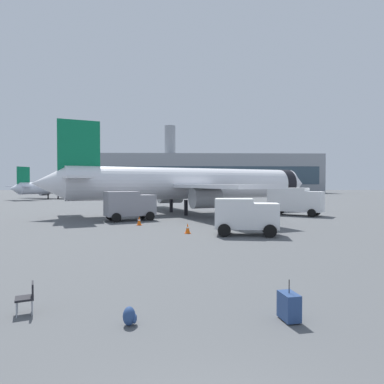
{
  "coord_description": "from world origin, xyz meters",
  "views": [
    {
      "loc": [
        -0.43,
        -3.89,
        3.64
      ],
      "look_at": [
        0.41,
        23.01,
        3.0
      ],
      "focal_mm": 31.87,
      "sensor_mm": 36.0,
      "label": 1
    }
  ],
  "objects_px": {
    "fuel_truck": "(295,200)",
    "traveller_backpack": "(130,316)",
    "safety_cone_near": "(188,228)",
    "gate_chair": "(27,296)",
    "service_truck": "(129,204)",
    "airplane_taxiing": "(57,188)",
    "safety_cone_mid": "(139,221)",
    "cargo_van": "(245,215)",
    "airplane_at_gate": "(191,184)",
    "rolling_suitcase": "(289,306)"
  },
  "relations": [
    {
      "from": "fuel_truck",
      "to": "traveller_backpack",
      "type": "distance_m",
      "value": 33.58
    },
    {
      "from": "safety_cone_near",
      "to": "gate_chair",
      "type": "relative_size",
      "value": 0.89
    },
    {
      "from": "service_truck",
      "to": "traveller_backpack",
      "type": "xyz_separation_m",
      "value": [
        3.84,
        -25.23,
        -1.37
      ]
    },
    {
      "from": "airplane_taxiing",
      "to": "service_truck",
      "type": "relative_size",
      "value": 4.47
    },
    {
      "from": "fuel_truck",
      "to": "safety_cone_mid",
      "type": "bearing_deg",
      "value": -152.12
    },
    {
      "from": "safety_cone_mid",
      "to": "fuel_truck",
      "type": "bearing_deg",
      "value": 27.88
    },
    {
      "from": "cargo_van",
      "to": "safety_cone_near",
      "type": "height_order",
      "value": "cargo_van"
    },
    {
      "from": "gate_chair",
      "to": "airplane_at_gate",
      "type": "bearing_deg",
      "value": 80.3
    },
    {
      "from": "service_truck",
      "to": "airplane_taxiing",
      "type": "bearing_deg",
      "value": 116.49
    },
    {
      "from": "airplane_taxiing",
      "to": "service_truck",
      "type": "bearing_deg",
      "value": -63.51
    },
    {
      "from": "fuel_truck",
      "to": "traveller_backpack",
      "type": "relative_size",
      "value": 13.15
    },
    {
      "from": "fuel_truck",
      "to": "traveller_backpack",
      "type": "xyz_separation_m",
      "value": [
        -14.48,
        -30.27,
        -1.54
      ]
    },
    {
      "from": "fuel_truck",
      "to": "airplane_taxiing",
      "type": "bearing_deg",
      "value": 133.38
    },
    {
      "from": "safety_cone_mid",
      "to": "gate_chair",
      "type": "bearing_deg",
      "value": -91.65
    },
    {
      "from": "airplane_taxiing",
      "to": "cargo_van",
      "type": "xyz_separation_m",
      "value": [
        35.46,
        -61.61,
        -1.16
      ]
    },
    {
      "from": "service_truck",
      "to": "gate_chair",
      "type": "bearing_deg",
      "value": -87.99
    },
    {
      "from": "safety_cone_mid",
      "to": "rolling_suitcase",
      "type": "distance_m",
      "value": 22.18
    },
    {
      "from": "fuel_truck",
      "to": "rolling_suitcase",
      "type": "height_order",
      "value": "fuel_truck"
    },
    {
      "from": "gate_chair",
      "to": "service_truck",
      "type": "bearing_deg",
      "value": 92.01
    },
    {
      "from": "cargo_van",
      "to": "rolling_suitcase",
      "type": "distance_m",
      "value": 15.23
    },
    {
      "from": "airplane_taxiing",
      "to": "gate_chair",
      "type": "distance_m",
      "value": 80.53
    },
    {
      "from": "safety_cone_mid",
      "to": "gate_chair",
      "type": "relative_size",
      "value": 0.91
    },
    {
      "from": "rolling_suitcase",
      "to": "traveller_backpack",
      "type": "xyz_separation_m",
      "value": [
        -4.19,
        -0.16,
        -0.16
      ]
    },
    {
      "from": "airplane_at_gate",
      "to": "safety_cone_mid",
      "type": "distance_m",
      "value": 13.48
    },
    {
      "from": "cargo_van",
      "to": "safety_cone_near",
      "type": "distance_m",
      "value": 4.34
    },
    {
      "from": "safety_cone_near",
      "to": "cargo_van",
      "type": "bearing_deg",
      "value": -13.29
    },
    {
      "from": "cargo_van",
      "to": "service_truck",
      "type": "bearing_deg",
      "value": 134.28
    },
    {
      "from": "airplane_taxiing",
      "to": "fuel_truck",
      "type": "bearing_deg",
      "value": -46.62
    },
    {
      "from": "airplane_taxiing",
      "to": "service_truck",
      "type": "height_order",
      "value": "airplane_taxiing"
    },
    {
      "from": "fuel_truck",
      "to": "cargo_van",
      "type": "height_order",
      "value": "fuel_truck"
    },
    {
      "from": "airplane_at_gate",
      "to": "traveller_backpack",
      "type": "distance_m",
      "value": 33.71
    },
    {
      "from": "fuel_truck",
      "to": "safety_cone_near",
      "type": "height_order",
      "value": "fuel_truck"
    },
    {
      "from": "airplane_taxiing",
      "to": "traveller_backpack",
      "type": "distance_m",
      "value": 82.4
    },
    {
      "from": "airplane_at_gate",
      "to": "service_truck",
      "type": "bearing_deg",
      "value": -128.03
    },
    {
      "from": "airplane_at_gate",
      "to": "rolling_suitcase",
      "type": "xyz_separation_m",
      "value": [
        1.61,
        -33.27,
        -3.27
      ]
    },
    {
      "from": "safety_cone_mid",
      "to": "traveller_backpack",
      "type": "relative_size",
      "value": 1.63
    },
    {
      "from": "service_truck",
      "to": "traveller_backpack",
      "type": "height_order",
      "value": "service_truck"
    },
    {
      "from": "fuel_truck",
      "to": "safety_cone_near",
      "type": "bearing_deg",
      "value": -132.1
    },
    {
      "from": "cargo_van",
      "to": "rolling_suitcase",
      "type": "relative_size",
      "value": 4.23
    },
    {
      "from": "safety_cone_near",
      "to": "safety_cone_mid",
      "type": "xyz_separation_m",
      "value": [
        -4.19,
        5.11,
        0.01
      ]
    },
    {
      "from": "service_truck",
      "to": "rolling_suitcase",
      "type": "xyz_separation_m",
      "value": [
        8.03,
        -25.07,
        -1.22
      ]
    },
    {
      "from": "fuel_truck",
      "to": "safety_cone_near",
      "type": "xyz_separation_m",
      "value": [
        -12.69,
        -14.04,
        -1.4
      ]
    },
    {
      "from": "airplane_at_gate",
      "to": "cargo_van",
      "type": "height_order",
      "value": "airplane_at_gate"
    },
    {
      "from": "airplane_at_gate",
      "to": "rolling_suitcase",
      "type": "bearing_deg",
      "value": -87.23
    },
    {
      "from": "airplane_taxiing",
      "to": "fuel_truck",
      "type": "height_order",
      "value": "airplane_taxiing"
    },
    {
      "from": "cargo_van",
      "to": "airplane_at_gate",
      "type": "bearing_deg",
      "value": 100.31
    },
    {
      "from": "fuel_truck",
      "to": "airplane_at_gate",
      "type": "bearing_deg",
      "value": 165.09
    },
    {
      "from": "service_truck",
      "to": "fuel_truck",
      "type": "xyz_separation_m",
      "value": [
        18.31,
        5.04,
        0.16
      ]
    },
    {
      "from": "fuel_truck",
      "to": "cargo_van",
      "type": "bearing_deg",
      "value": -119.8
    },
    {
      "from": "traveller_backpack",
      "to": "cargo_van",
      "type": "bearing_deg",
      "value": 68.92
    }
  ]
}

